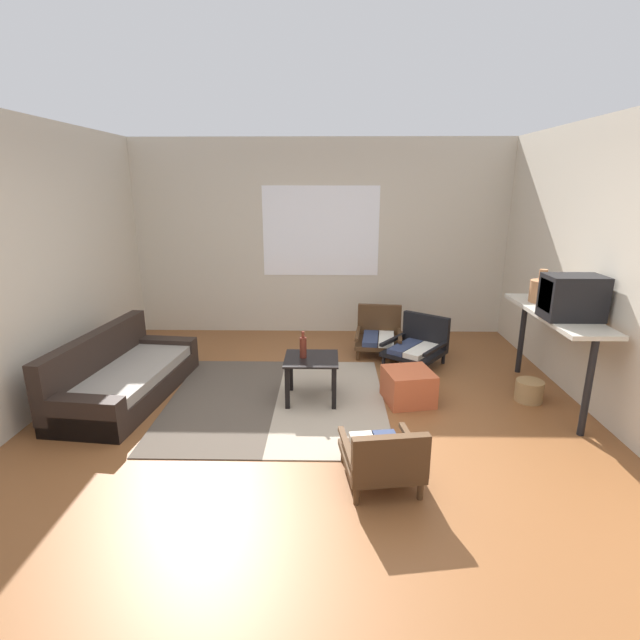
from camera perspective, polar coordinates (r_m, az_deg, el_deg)
ground_plane at (r=4.28m, az=-0.63°, el=-13.36°), size 7.80×7.80×0.00m
far_wall_with_window at (r=6.83m, az=0.10°, el=9.74°), size 5.60×0.13×2.70m
side_wall_right at (r=4.82m, az=33.02°, el=4.49°), size 0.12×6.60×2.70m
side_wall_left at (r=4.95m, az=-33.19°, el=4.70°), size 0.12×6.60×2.70m
area_rug at (r=4.86m, az=-5.20°, el=-9.58°), size 2.14×2.14×0.01m
couch at (r=5.25m, az=-22.51°, el=-6.37°), size 0.95×1.87×0.67m
coffee_table at (r=4.73m, az=-1.04°, el=-5.71°), size 0.53×0.50×0.45m
armchair_by_window at (r=6.16m, az=7.04°, el=-1.61°), size 0.64×0.68×0.58m
armchair_striped_foreground at (r=3.55m, az=7.52°, el=-15.95°), size 0.61×0.67×0.50m
armchair_corner at (r=5.85m, az=11.62°, el=-2.83°), size 0.85×0.86×0.57m
ottoman_orange at (r=4.85m, az=10.52°, el=-7.80°), size 0.53×0.53×0.33m
console_shelf at (r=5.13m, az=26.33°, el=-0.21°), size 0.45×1.55×0.92m
crt_television at (r=4.84m, az=27.98°, el=2.41°), size 0.50×0.33×0.40m
clay_vase at (r=5.42m, az=24.97°, el=3.24°), size 0.23×0.23×0.34m
glass_bottle at (r=4.67m, az=-2.04°, el=-3.22°), size 0.07×0.07×0.27m
wicker_basket at (r=5.24m, az=23.75°, el=-7.76°), size 0.27×0.27×0.21m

